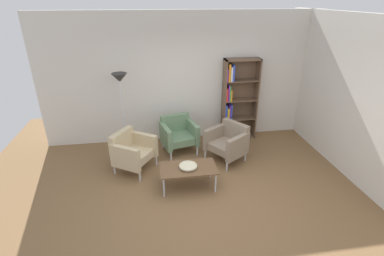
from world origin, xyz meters
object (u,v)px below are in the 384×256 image
decorative_bowl (188,166)px  armchair_spare_guest (132,151)px  armchair_corner_red (178,134)px  floor_lamp_torchiere (120,87)px  armchair_near_window (228,142)px  bookshelf_tall (236,101)px  coffee_table_low (188,169)px

decorative_bowl → armchair_spare_guest: 1.25m
armchair_corner_red → floor_lamp_torchiere: size_ratio=0.49×
armchair_corner_red → armchair_near_window: size_ratio=0.90×
armchair_corner_red → armchair_near_window: same height
bookshelf_tall → armchair_near_window: size_ratio=2.01×
armchair_near_window → decorative_bowl: bearing=-82.6°
armchair_near_window → floor_lamp_torchiere: size_ratio=0.54×
decorative_bowl → armchair_near_window: 1.26m
coffee_table_low → decorative_bowl: (-0.00, 0.00, 0.07)m
coffee_table_low → armchair_corner_red: 1.36m
bookshelf_tall → floor_lamp_torchiere: 2.64m
decorative_bowl → armchair_spare_guest: armchair_spare_guest is taller
armchair_spare_guest → floor_lamp_torchiere: bearing=44.7°
decorative_bowl → floor_lamp_torchiere: (-1.17, 1.58, 1.01)m
armchair_near_window → coffee_table_low: bearing=-82.6°
coffee_table_low → armchair_corner_red: bearing=90.9°
decorative_bowl → armchair_spare_guest: bearing=143.3°
coffee_table_low → decorative_bowl: decorative_bowl is taller
coffee_table_low → floor_lamp_torchiere: (-1.17, 1.58, 1.08)m
armchair_near_window → bookshelf_tall: bearing=122.9°
armchair_near_window → armchair_spare_guest: 1.95m
coffee_table_low → floor_lamp_torchiere: 2.24m
coffee_table_low → armchair_spare_guest: armchair_spare_guest is taller
decorative_bowl → floor_lamp_torchiere: 2.21m
armchair_corner_red → armchair_spare_guest: bearing=-161.3°
bookshelf_tall → armchair_near_window: bookshelf_tall is taller
armchair_near_window → armchair_spare_guest: size_ratio=1.00×
armchair_corner_red → floor_lamp_torchiere: (-1.15, 0.22, 1.03)m
armchair_corner_red → armchair_near_window: (0.97, -0.53, 0.00)m
armchair_corner_red → floor_lamp_torchiere: bearing=155.8°
floor_lamp_torchiere → armchair_spare_guest: bearing=-78.3°
coffee_table_low → armchair_near_window: armchair_near_window is taller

